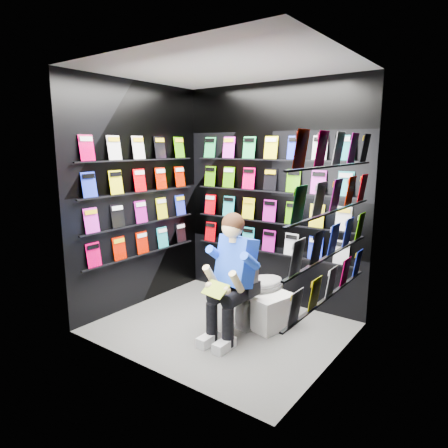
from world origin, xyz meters
The scene contains 14 objects.
floor centered at (0.00, 0.00, 0.00)m, with size 2.40×2.40×0.00m, color #5E5E5B.
ceiling centered at (0.00, 0.00, 2.60)m, with size 2.40×2.40×0.00m, color white.
wall_back centered at (0.00, 1.00, 1.30)m, with size 2.40×0.04×2.60m, color black.
wall_front centered at (0.00, -1.00, 1.30)m, with size 2.40×0.04×2.60m, color black.
wall_left centered at (-1.20, 0.00, 1.30)m, with size 0.04×2.00×2.60m, color black.
wall_right centered at (1.20, 0.00, 1.30)m, with size 0.04×2.00×2.60m, color black.
comics_back centered at (0.00, 0.97, 1.31)m, with size 2.10×0.06×1.37m, color #D6004B, non-canonical shape.
comics_left centered at (-1.17, 0.00, 1.31)m, with size 0.06×1.70×1.37m, color #D6004B, non-canonical shape.
comics_right centered at (1.17, 0.00, 1.31)m, with size 0.06×1.70×1.37m, color #D6004B, non-canonical shape.
toilet centered at (0.21, 0.36, 0.37)m, with size 0.42×0.75×0.73m, color white.
longbox centered at (0.45, 0.30, 0.16)m, with size 0.24×0.43×0.32m, color white.
longbox_lid centered at (0.45, 0.30, 0.34)m, with size 0.26×0.45×0.03m, color white.
reader centered at (0.21, -0.02, 0.75)m, with size 0.50×0.73×1.34m, color blue, non-canonical shape.
held_comic centered at (0.21, -0.37, 0.58)m, with size 0.25×0.01×0.17m, color green.
Camera 1 is at (2.34, -3.14, 1.88)m, focal length 32.00 mm.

